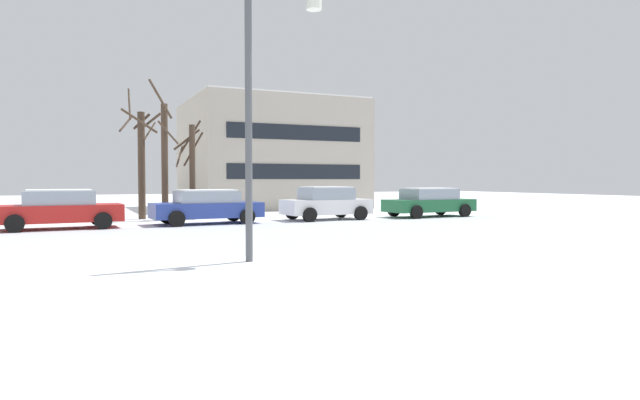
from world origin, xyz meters
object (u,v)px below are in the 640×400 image
at_px(parked_car_green, 429,202).
at_px(parked_car_blue, 207,206).
at_px(parked_car_white, 326,203).
at_px(parked_car_red, 59,209).
at_px(street_lamp, 262,93).

bearing_deg(parked_car_green, parked_car_blue, 179.13).
height_order(parked_car_white, parked_car_green, parked_car_white).
relative_size(parked_car_red, parked_car_blue, 0.99).
bearing_deg(street_lamp, parked_car_red, 111.91).
bearing_deg(parked_car_white, street_lamp, -121.61).
height_order(parked_car_red, parked_car_white, parked_car_white).
bearing_deg(parked_car_blue, street_lamp, -96.30).
bearing_deg(parked_car_red, parked_car_blue, 0.44).
xyz_separation_m(street_lamp, parked_car_red, (-4.36, 10.84, -3.02)).
bearing_deg(street_lamp, parked_car_blue, 83.70).
distance_m(parked_car_blue, parked_car_white, 5.56).
height_order(parked_car_blue, parked_car_green, parked_car_green).
distance_m(parked_car_red, parked_car_white, 11.12).
relative_size(street_lamp, parked_car_red, 1.38).
bearing_deg(parked_car_white, parked_car_red, -179.24).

